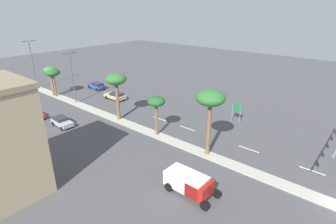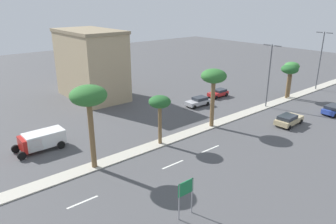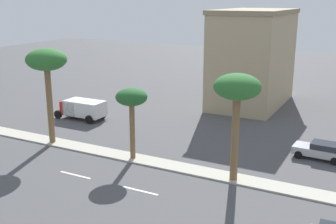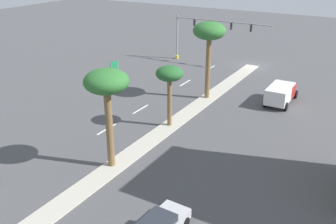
{
  "view_description": "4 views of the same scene",
  "coord_description": "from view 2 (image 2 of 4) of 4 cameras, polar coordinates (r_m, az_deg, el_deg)",
  "views": [
    {
      "loc": [
        -25.49,
        0.2,
        17.59
      ],
      "look_at": [
        0.62,
        22.07,
        3.91
      ],
      "focal_mm": 28.33,
      "sensor_mm": 36.0,
      "label": 1
    },
    {
      "loc": [
        26.7,
        2.69,
        16.05
      ],
      "look_at": [
        -2.09,
        26.81,
        2.7
      ],
      "focal_mm": 33.91,
      "sensor_mm": 36.0,
      "label": 2
    },
    {
      "loc": [
        27.08,
        41.18,
        12.75
      ],
      "look_at": [
        -2.78,
        25.49,
        3.51
      ],
      "focal_mm": 44.72,
      "sensor_mm": 36.0,
      "label": 3
    },
    {
      "loc": [
        -16.64,
        52.68,
        15.57
      ],
      "look_at": [
        -2.66,
        28.76,
        3.86
      ],
      "focal_mm": 41.33,
      "sensor_mm": 36.0,
      "label": 4
    }
  ],
  "objects": [
    {
      "name": "ground_plane",
      "position": [
        40.6,
        3.96,
        -3.78
      ],
      "size": [
        160.0,
        160.0,
        0.0
      ],
      "primitive_type": "plane",
      "color": "#4C4C4F"
    },
    {
      "name": "median_curb",
      "position": [
        46.26,
        11.33,
        -1.06
      ],
      "size": [
        1.8,
        73.82,
        0.12
      ],
      "primitive_type": "cube",
      "color": "#B7B2A3",
      "rests_on": "ground"
    },
    {
      "name": "lane_stripe_near",
      "position": [
        28.59,
        -15.08,
        -15.37
      ],
      "size": [
        0.2,
        2.8,
        0.01
      ],
      "primitive_type": "cube",
      "color": "silver",
      "rests_on": "ground"
    },
    {
      "name": "lane_stripe_left",
      "position": [
        33.12,
        0.88,
        -9.42
      ],
      "size": [
        0.2,
        2.8,
        0.01
      ],
      "primitive_type": "cube",
      "color": "silver",
      "rests_on": "ground"
    },
    {
      "name": "lane_stripe_rear",
      "position": [
        36.65,
        7.62,
        -6.59
      ],
      "size": [
        0.2,
        2.8,
        0.01
      ],
      "primitive_type": "cube",
      "color": "silver",
      "rests_on": "ground"
    },
    {
      "name": "directional_road_sign",
      "position": [
        24.94,
        3.21,
        -14.03
      ],
      "size": [
        0.1,
        1.51,
        3.15
      ],
      "color": "gray",
      "rests_on": "ground"
    },
    {
      "name": "commercial_building",
      "position": [
        55.63,
        -13.65,
        8.33
      ],
      "size": [
        13.4,
        7.69,
        11.45
      ],
      "color": "tan",
      "rests_on": "ground"
    },
    {
      "name": "palm_tree_mid",
      "position": [
        30.6,
        -14.08,
        2.37
      ],
      "size": [
        3.52,
        3.52,
        8.47
      ],
      "color": "brown",
      "rests_on": "median_curb"
    },
    {
      "name": "palm_tree_far",
      "position": [
        35.7,
        -1.49,
        1.49
      ],
      "size": [
        2.52,
        2.52,
        5.8
      ],
      "color": "brown",
      "rests_on": "median_curb"
    },
    {
      "name": "palm_tree_near",
      "position": [
        40.89,
        8.21,
        5.99
      ],
      "size": [
        3.28,
        3.28,
        7.7
      ],
      "color": "brown",
      "rests_on": "median_curb"
    },
    {
      "name": "palm_tree_front",
      "position": [
        57.05,
        21.02,
        7.02
      ],
      "size": [
        2.82,
        2.82,
        5.76
      ],
      "color": "brown",
      "rests_on": "median_curb"
    },
    {
      "name": "palm_tree_right",
      "position": [
        57.72,
        21.34,
        7.35
      ],
      "size": [
        2.48,
        2.48,
        6.09
      ],
      "color": "olive",
      "rests_on": "median_curb"
    },
    {
      "name": "street_lamp_mid",
      "position": [
        51.06,
        17.77,
        7.04
      ],
      "size": [
        2.9,
        0.24,
        9.67
      ],
      "color": "#515459",
      "rests_on": "median_curb"
    },
    {
      "name": "street_lamp_leading",
      "position": [
        64.99,
        25.75,
        8.97
      ],
      "size": [
        2.9,
        0.24,
        10.52
      ],
      "color": "#515459",
      "rests_on": "median_curb"
    },
    {
      "name": "sedan_red_outboard",
      "position": [
        56.01,
        9.04,
        3.42
      ],
      "size": [
        1.88,
        3.82,
        1.31
      ],
      "color": "red",
      "rests_on": "ground"
    },
    {
      "name": "sedan_tan_center",
      "position": [
        45.77,
        20.85,
        -1.27
      ],
      "size": [
        2.27,
        4.68,
        1.46
      ],
      "color": "tan",
      "rests_on": "ground"
    },
    {
      "name": "sedan_silver_inboard",
      "position": [
        50.74,
        5.45,
        1.92
      ],
      "size": [
        2.06,
        4.09,
        1.41
      ],
      "color": "#B2B2B7",
      "rests_on": "ground"
    },
    {
      "name": "sedan_blue_near",
      "position": [
        52.88,
        27.73,
        0.45
      ],
      "size": [
        2.2,
        4.5,
        1.44
      ],
      "color": "#2D47AD",
      "rests_on": "ground"
    },
    {
      "name": "box_truck",
      "position": [
        38.43,
        -22.01,
        -4.69
      ],
      "size": [
        2.5,
        5.49,
        2.07
      ],
      "color": "#B21E19",
      "rests_on": "ground"
    }
  ]
}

